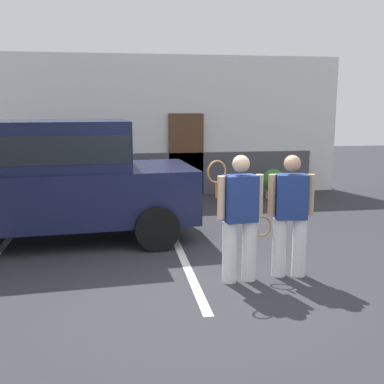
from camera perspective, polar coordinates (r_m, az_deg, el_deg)
ground_plane at (r=6.01m, az=3.73°, el=-11.93°), size 40.00×40.00×0.00m
parking_stripe_1 at (r=7.34m, az=-1.27°, el=-7.66°), size 0.12×4.40×0.01m
house_frontage at (r=12.18m, az=-3.16°, el=7.55°), size 9.16×0.40×3.56m
parked_suv at (r=8.22m, az=-16.92°, el=2.02°), size 4.73×2.43×2.05m
tennis_player_man at (r=6.09m, az=5.84°, el=-2.98°), size 0.76×0.30×1.68m
tennis_player_woman at (r=6.39m, az=11.85°, el=-2.71°), size 0.86×0.31×1.65m
potted_plant_by_porch at (r=11.83m, az=9.88°, el=1.18°), size 0.56×0.56×0.74m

